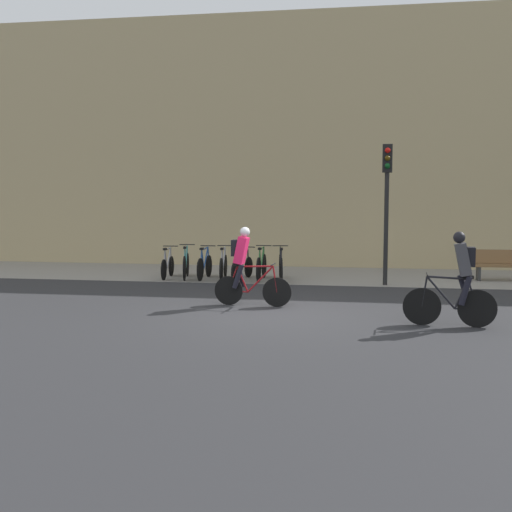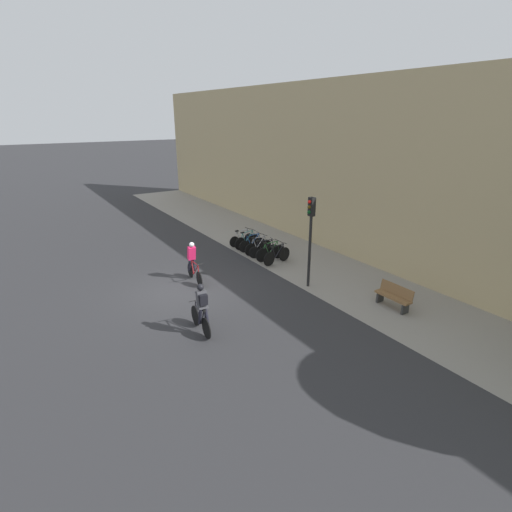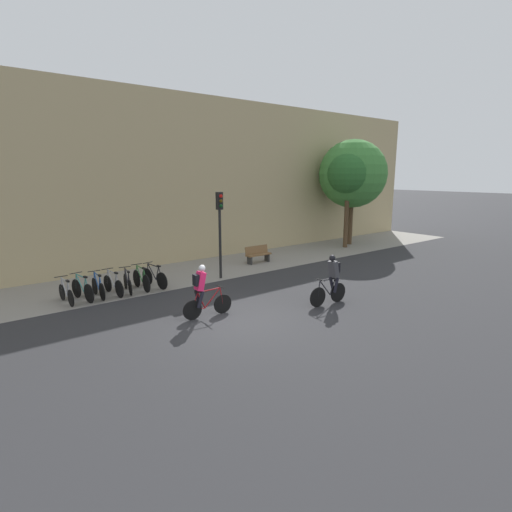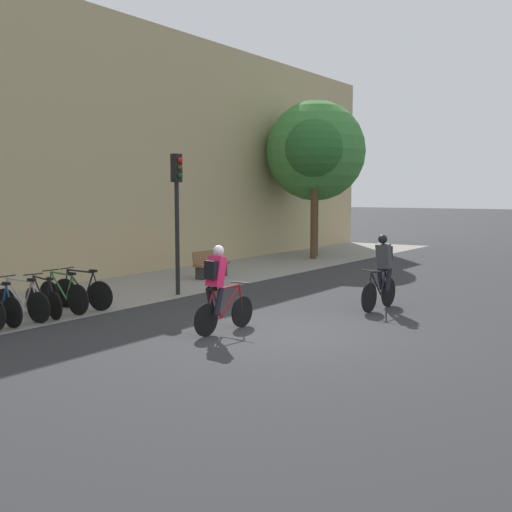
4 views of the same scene
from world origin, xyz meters
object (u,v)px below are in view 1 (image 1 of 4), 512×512
cyclist_grey (459,277)px  parked_bike_4 (242,267)px  parked_bike_1 (186,265)px  parked_bike_3 (223,266)px  parked_bike_0 (168,265)px  parked_bike_6 (281,266)px  bench (499,265)px  traffic_light_pole (387,189)px  parked_bike_5 (261,266)px  cyclist_pink (244,264)px  parked_bike_2 (205,266)px

cyclist_grey → parked_bike_4: 7.95m
parked_bike_1 → parked_bike_3: size_ratio=0.99×
cyclist_grey → parked_bike_0: (-7.50, 5.95, -0.56)m
parked_bike_3 → parked_bike_6: size_ratio=0.98×
parked_bike_0 → bench: (9.65, 0.99, 0.08)m
parked_bike_3 → traffic_light_pole: size_ratio=0.45×
bench → parked_bike_5: bearing=-171.8°
parked_bike_4 → parked_bike_0: bearing=180.0°
parked_bike_3 → bench: size_ratio=1.17×
cyclist_grey → parked_bike_5: size_ratio=1.04×
cyclist_grey → cyclist_pink: bearing=159.6°
parked_bike_1 → parked_bike_6: 2.84m
parked_bike_0 → parked_bike_5: (2.83, 0.00, 0.03)m
parked_bike_1 → traffic_light_pole: bearing=-4.6°
parked_bike_0 → parked_bike_6: size_ratio=0.91×
parked_bike_3 → parked_bike_1: bearing=179.9°
parked_bike_3 → parked_bike_2: bearing=180.0°
parked_bike_2 → parked_bike_4: 1.13m
cyclist_pink → parked_bike_1: 5.05m
parked_bike_6 → bench: size_ratio=1.19×
parked_bike_4 → bench: 7.45m
parked_bike_4 → bench: parked_bike_4 is taller
parked_bike_5 → parked_bike_6: size_ratio=0.99×
cyclist_pink → parked_bike_3: cyclist_pink is taller
parked_bike_5 → bench: size_ratio=1.18×
parked_bike_5 → parked_bike_6: bearing=-0.0°
parked_bike_1 → parked_bike_6: size_ratio=0.97×
parked_bike_0 → parked_bike_3: bearing=0.0°
cyclist_pink → parked_bike_0: size_ratio=1.11×
cyclist_grey → parked_bike_4: cyclist_grey is taller
cyclist_pink → parked_bike_0: bearing=125.8°
parked_bike_2 → bench: (8.52, 0.99, 0.07)m
parked_bike_2 → parked_bike_6: 2.27m
parked_bike_4 → traffic_light_pole: traffic_light_pole is taller
parked_bike_5 → traffic_light_pole: traffic_light_pole is taller
parked_bike_2 → parked_bike_5: parked_bike_5 is taller
parked_bike_5 → bench: (6.81, 0.99, 0.05)m
parked_bike_0 → parked_bike_4: bearing=-0.0°
parked_bike_3 → parked_bike_4: parked_bike_3 is taller
parked_bike_0 → bench: size_ratio=1.09×
parked_bike_0 → traffic_light_pole: size_ratio=0.41×
parked_bike_2 → parked_bike_6: parked_bike_6 is taller
parked_bike_2 → parked_bike_3: (0.57, -0.00, 0.01)m
parked_bike_3 → bench: (7.95, 0.99, 0.06)m
parked_bike_2 → parked_bike_4: size_ratio=0.99×
parked_bike_3 → parked_bike_5: size_ratio=1.00×
parked_bike_4 → parked_bike_3: bearing=179.9°
parked_bike_0 → traffic_light_pole: 6.76m
parked_bike_6 → cyclist_grey: bearing=-55.5°
parked_bike_4 → parked_bike_5: 0.57m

